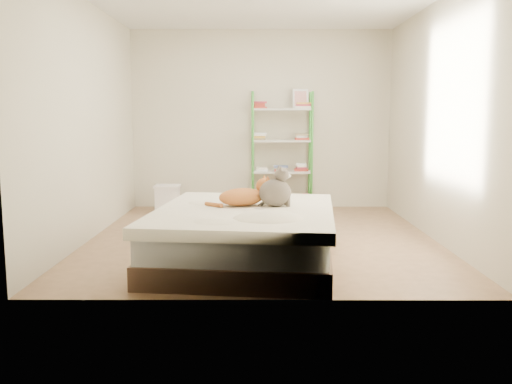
{
  "coord_description": "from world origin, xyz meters",
  "views": [
    {
      "loc": [
        -0.04,
        -5.96,
        1.35
      ],
      "look_at": [
        -0.06,
        -0.75,
        0.62
      ],
      "focal_mm": 38.0,
      "sensor_mm": 36.0,
      "label": 1
    }
  ],
  "objects_px": {
    "bed": "(245,235)",
    "cardboard_box": "(280,207)",
    "white_bin": "(168,199)",
    "orange_cat": "(242,195)",
    "grey_cat": "(275,187)",
    "shelf_unit": "(282,155)"
  },
  "relations": [
    {
      "from": "white_bin",
      "to": "shelf_unit",
      "type": "bearing_deg",
      "value": 11.13
    },
    {
      "from": "shelf_unit",
      "to": "grey_cat",
      "type": "bearing_deg",
      "value": -93.86
    },
    {
      "from": "orange_cat",
      "to": "white_bin",
      "type": "bearing_deg",
      "value": 93.97
    },
    {
      "from": "bed",
      "to": "orange_cat",
      "type": "height_order",
      "value": "orange_cat"
    },
    {
      "from": "grey_cat",
      "to": "shelf_unit",
      "type": "bearing_deg",
      "value": -15.28
    },
    {
      "from": "shelf_unit",
      "to": "cardboard_box",
      "type": "relative_size",
      "value": 2.84
    },
    {
      "from": "orange_cat",
      "to": "cardboard_box",
      "type": "relative_size",
      "value": 0.86
    },
    {
      "from": "bed",
      "to": "grey_cat",
      "type": "xyz_separation_m",
      "value": [
        0.28,
        0.12,
        0.44
      ]
    },
    {
      "from": "cardboard_box",
      "to": "orange_cat",
      "type": "bearing_deg",
      "value": -80.95
    },
    {
      "from": "grey_cat",
      "to": "shelf_unit",
      "type": "relative_size",
      "value": 0.21
    },
    {
      "from": "grey_cat",
      "to": "white_bin",
      "type": "xyz_separation_m",
      "value": [
        -1.43,
        2.49,
        -0.49
      ]
    },
    {
      "from": "bed",
      "to": "cardboard_box",
      "type": "xyz_separation_m",
      "value": [
        0.41,
        2.07,
        -0.08
      ]
    },
    {
      "from": "orange_cat",
      "to": "white_bin",
      "type": "height_order",
      "value": "orange_cat"
    },
    {
      "from": "orange_cat",
      "to": "cardboard_box",
      "type": "xyz_separation_m",
      "value": [
        0.45,
        1.93,
        -0.44
      ]
    },
    {
      "from": "cardboard_box",
      "to": "white_bin",
      "type": "xyz_separation_m",
      "value": [
        -1.57,
        0.54,
        0.03
      ]
    },
    {
      "from": "bed",
      "to": "orange_cat",
      "type": "xyz_separation_m",
      "value": [
        -0.03,
        0.15,
        0.36
      ]
    },
    {
      "from": "orange_cat",
      "to": "grey_cat",
      "type": "height_order",
      "value": "grey_cat"
    },
    {
      "from": "bed",
      "to": "cardboard_box",
      "type": "distance_m",
      "value": 2.11
    },
    {
      "from": "bed",
      "to": "shelf_unit",
      "type": "height_order",
      "value": "shelf_unit"
    },
    {
      "from": "white_bin",
      "to": "cardboard_box",
      "type": "bearing_deg",
      "value": -18.98
    },
    {
      "from": "orange_cat",
      "to": "cardboard_box",
      "type": "bearing_deg",
      "value": 56.44
    },
    {
      "from": "grey_cat",
      "to": "shelf_unit",
      "type": "xyz_separation_m",
      "value": [
        0.19,
        2.81,
        0.09
      ]
    }
  ]
}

